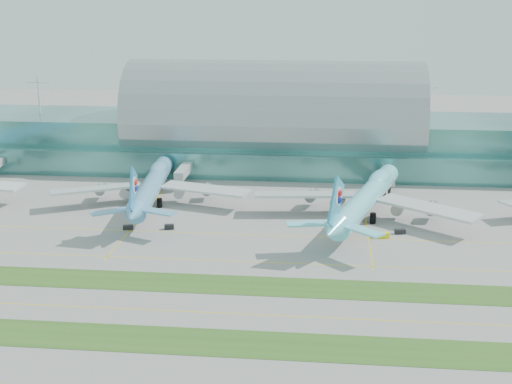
# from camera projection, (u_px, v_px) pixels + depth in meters

# --- Properties ---
(ground) EXTENTS (700.00, 700.00, 0.00)m
(ground) POSITION_uv_depth(u_px,v_px,m) (233.00, 288.00, 173.40)
(ground) COLOR gray
(ground) RESTS_ON ground
(terminal) EXTENTS (340.00, 69.10, 36.00)m
(terminal) POSITION_uv_depth(u_px,v_px,m) (274.00, 131.00, 292.86)
(terminal) COLOR #3D7A75
(terminal) RESTS_ON ground
(grass_strip_near) EXTENTS (420.00, 12.00, 0.08)m
(grass_strip_near) POSITION_uv_depth(u_px,v_px,m) (215.00, 342.00, 146.58)
(grass_strip_near) COLOR #2D591E
(grass_strip_near) RESTS_ON ground
(grass_strip_far) EXTENTS (420.00, 12.00, 0.08)m
(grass_strip_far) POSITION_uv_depth(u_px,v_px,m) (234.00, 285.00, 175.30)
(grass_strip_far) COLOR #2D591E
(grass_strip_far) RESTS_ON ground
(taxiline_b) EXTENTS (420.00, 0.35, 0.01)m
(taxiline_b) POSITION_uv_depth(u_px,v_px,m) (225.00, 313.00, 159.99)
(taxiline_b) COLOR yellow
(taxiline_b) RESTS_ON ground
(taxiline_c) EXTENTS (420.00, 0.35, 0.01)m
(taxiline_c) POSITION_uv_depth(u_px,v_px,m) (242.00, 262.00, 190.63)
(taxiline_c) COLOR yellow
(taxiline_c) RESTS_ON ground
(taxiline_d) EXTENTS (420.00, 0.35, 0.01)m
(taxiline_d) POSITION_uv_depth(u_px,v_px,m) (251.00, 235.00, 211.70)
(taxiline_d) COLOR yellow
(taxiline_d) RESTS_ON ground
(airliner_b) EXTENTS (67.84, 77.34, 21.28)m
(airliner_b) POSITION_uv_depth(u_px,v_px,m) (152.00, 185.00, 241.29)
(airliner_b) COLOR #5EA3D0
(airliner_b) RESTS_ON ground
(airliner_c) EXTENTS (70.13, 81.20, 22.80)m
(airliner_c) POSITION_uv_depth(u_px,v_px,m) (367.00, 196.00, 225.82)
(airliner_c) COLOR #70E5F7
(airliner_c) RESTS_ON ground
(gse_c) EXTENTS (3.43, 2.39, 1.31)m
(gse_c) POSITION_uv_depth(u_px,v_px,m) (128.00, 227.00, 216.25)
(gse_c) COLOR black
(gse_c) RESTS_ON ground
(gse_d) EXTENTS (3.17, 2.14, 1.47)m
(gse_d) POSITION_uv_depth(u_px,v_px,m) (169.00, 227.00, 216.57)
(gse_d) COLOR black
(gse_d) RESTS_ON ground
(gse_e) EXTENTS (4.32, 2.45, 1.53)m
(gse_e) POSITION_uv_depth(u_px,v_px,m) (382.00, 235.00, 209.05)
(gse_e) COLOR yellow
(gse_e) RESTS_ON ground
(gse_f) EXTENTS (3.34, 2.18, 1.42)m
(gse_f) POSITION_uv_depth(u_px,v_px,m) (400.00, 231.00, 212.40)
(gse_f) COLOR black
(gse_f) RESTS_ON ground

